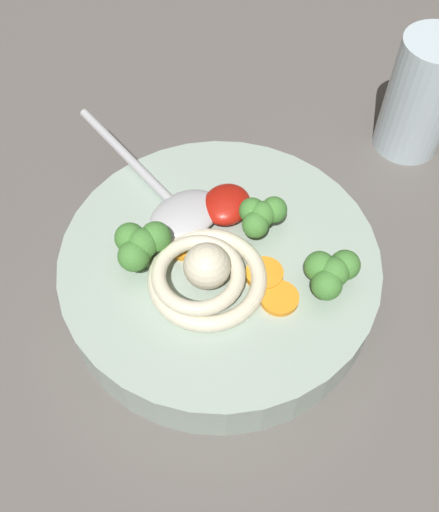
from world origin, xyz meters
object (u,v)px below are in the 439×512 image
Objects in this scene: noodle_pile at (205,274)px; soup_spoon at (174,204)px; drinking_glass at (421,96)px; soup_bowl at (219,272)px.

noodle_pile reaches higher than soup_spoon.
soup_bowl is at bearing -16.08° from drinking_glass.
noodle_pile is at bearing -13.80° from drinking_glass.
drinking_glass is (-23.77, 6.85, 3.40)cm from soup_bowl.
soup_spoon is 25.06cm from drinking_glass.
soup_spoon is at bearing -109.47° from soup_bowl.
drinking_glass is (-26.38, 6.48, 0.02)cm from noodle_pile.
drinking_glass is at bearing -99.70° from soup_spoon.
soup_spoon is (-1.90, -5.36, 2.98)cm from soup_bowl.
soup_bowl is 2.55× the size of noodle_pile.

